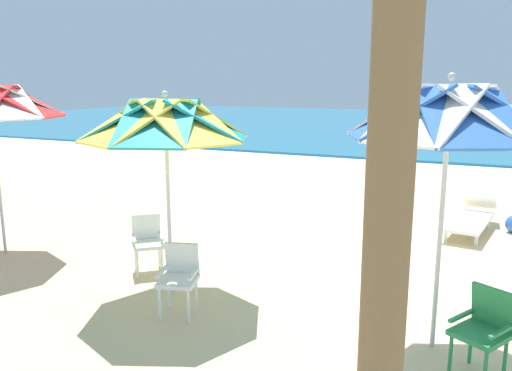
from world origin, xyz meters
TOP-DOWN VIEW (x-y plane):
  - ground_plane at (0.00, 0.00)m, footprint 80.00×80.00m
  - sea at (0.00, 28.54)m, footprint 80.00×36.00m
  - surf_foam at (0.00, 10.24)m, footprint 80.00×0.70m
  - beach_umbrella_0 at (-0.04, -2.82)m, footprint 2.04×2.04m
  - plastic_chair_0 at (0.44, -3.19)m, footprint 0.60×0.62m
  - beach_umbrella_1 at (-3.40, -2.79)m, footprint 2.20×2.20m
  - plastic_chair_1 at (-2.95, -3.26)m, footprint 0.55×0.57m
  - plastic_chair_2 at (-4.17, -2.25)m, footprint 0.63×0.63m
  - sun_lounger_1 at (0.16, 2.00)m, footprint 0.93×2.21m

SIDE VIEW (x-z plane):
  - ground_plane at x=0.00m, z-range 0.00..0.00m
  - surf_foam at x=0.00m, z-range 0.00..0.01m
  - sea at x=0.00m, z-range 0.00..0.10m
  - sun_lounger_1 at x=0.16m, z-range -0.03..0.59m
  - plastic_chair_0 at x=0.44m, z-range 0.06..0.93m
  - plastic_chair_1 at x=-2.95m, z-range 0.06..0.93m
  - plastic_chair_2 at x=-4.17m, z-range 0.06..0.93m
  - beach_umbrella_1 at x=-3.40m, z-range 0.95..3.64m
  - beach_umbrella_0 at x=-0.04m, z-range 1.02..3.90m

